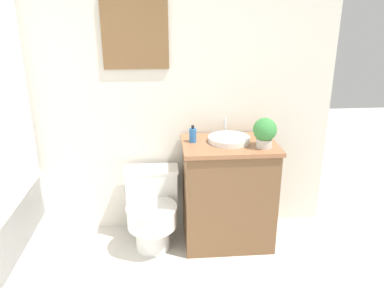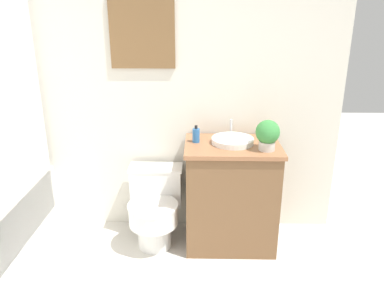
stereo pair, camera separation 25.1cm
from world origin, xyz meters
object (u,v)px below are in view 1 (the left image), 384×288
at_px(soap_bottle, 193,135).
at_px(potted_plant, 265,132).
at_px(toilet, 152,209).
at_px(sink, 229,139).

height_order(soap_bottle, potted_plant, potted_plant).
bearing_deg(toilet, soap_bottle, 9.04).
relative_size(soap_bottle, potted_plant, 0.60).
bearing_deg(sink, potted_plant, -31.18).
distance_m(soap_bottle, potted_plant, 0.52).
relative_size(sink, soap_bottle, 2.68).
distance_m(sink, potted_plant, 0.28).
height_order(toilet, sink, sink).
relative_size(toilet, sink, 1.71).
xyz_separation_m(sink, soap_bottle, (-0.27, 0.02, 0.03)).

